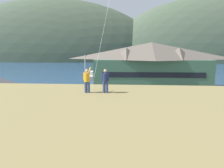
{
  "coord_description": "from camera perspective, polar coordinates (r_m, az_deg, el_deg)",
  "views": [
    {
      "loc": [
        3.44,
        -23.27,
        9.6
      ],
      "look_at": [
        1.33,
        9.0,
        3.38
      ],
      "focal_mm": 32.5,
      "sensor_mm": 36.0,
      "label": 1
    }
  ],
  "objects": [
    {
      "name": "ground_plane",
      "position": [
        25.41,
        -4.41,
        -11.34
      ],
      "size": [
        600.0,
        600.0,
        0.0
      ],
      "primitive_type": "plane",
      "color": "#66604C"
    },
    {
      "name": "parking_lot_pad",
      "position": [
        30.04,
        -3.06,
        -7.66
      ],
      "size": [
        40.0,
        20.0,
        0.1
      ],
      "primitive_type": "cube",
      "color": "gray",
      "rests_on": "ground"
    },
    {
      "name": "bay_water",
      "position": [
        83.89,
        1.36,
        4.33
      ],
      "size": [
        360.0,
        84.0,
        0.03
      ],
      "primitive_type": "cube",
      "color": "navy",
      "rests_on": "ground"
    },
    {
      "name": "far_hill_west_ridge",
      "position": [
        144.91,
        -16.94,
        6.62
      ],
      "size": [
        148.45,
        51.81,
        78.62
      ],
      "primitive_type": "ellipsoid",
      "color": "#42513D",
      "rests_on": "ground"
    },
    {
      "name": "far_hill_east_peak",
      "position": [
        145.55,
        24.49,
        6.14
      ],
      "size": [
        125.82,
        55.12,
        77.6
      ],
      "primitive_type": "ellipsoid",
      "color": "#42513D",
      "rests_on": "ground"
    },
    {
      "name": "harbor_lodge",
      "position": [
        45.7,
        10.93,
        5.41
      ],
      "size": [
        26.25,
        9.24,
        10.2
      ],
      "color": "#38604C",
      "rests_on": "ground"
    },
    {
      "name": "storage_shed_near_lot",
      "position": [
        35.65,
        -28.74,
        -2.04
      ],
      "size": [
        8.55,
        6.42,
        4.71
      ],
      "color": "#338475",
      "rests_on": "ground"
    },
    {
      "name": "wharf_dock",
      "position": [
        58.83,
        -2.68,
        1.83
      ],
      "size": [
        3.2,
        15.03,
        0.7
      ],
      "color": "#70604C",
      "rests_on": "ground"
    },
    {
      "name": "moored_boat_wharfside",
      "position": [
        59.75,
        -6.03,
        2.28
      ],
      "size": [
        2.48,
        7.62,
        2.16
      ],
      "color": "#A8A399",
      "rests_on": "ground"
    },
    {
      "name": "moored_boat_outer_mooring",
      "position": [
        57.85,
        0.51,
        2.06
      ],
      "size": [
        2.66,
        6.42,
        2.16
      ],
      "color": "#23564C",
      "rests_on": "ground"
    },
    {
      "name": "parked_car_front_row_silver",
      "position": [
        25.87,
        13.72,
        -8.69
      ],
      "size": [
        4.35,
        2.36,
        1.82
      ],
      "color": "#9EA3A8",
      "rests_on": "parking_lot_pad"
    },
    {
      "name": "parked_car_mid_row_near",
      "position": [
        25.01,
        -10.33,
        -9.24
      ],
      "size": [
        4.32,
        2.29,
        1.82
      ],
      "color": "#B28923",
      "rests_on": "parking_lot_pad"
    },
    {
      "name": "parked_car_corner_spot",
      "position": [
        31.32,
        -2.77,
        -4.93
      ],
      "size": [
        4.26,
        2.17,
        1.82
      ],
      "color": "silver",
      "rests_on": "parking_lot_pad"
    },
    {
      "name": "parked_car_lone_by_shed",
      "position": [
        30.58,
        12.38,
        -5.57
      ],
      "size": [
        4.23,
        2.12,
        1.82
      ],
      "color": "#9EA3A8",
      "rests_on": "parking_lot_pad"
    },
    {
      "name": "parked_car_mid_row_center",
      "position": [
        34.39,
        25.86,
        -4.59
      ],
      "size": [
        4.3,
        2.25,
        1.82
      ],
      "color": "red",
      "rests_on": "parking_lot_pad"
    },
    {
      "name": "parking_light_pole",
      "position": [
        34.85,
        -7.5,
        2.54
      ],
      "size": [
        0.24,
        0.78,
        7.89
      ],
      "color": "#ADADB2",
      "rests_on": "parking_lot_pad"
    },
    {
      "name": "person_kite_flyer",
      "position": [
        14.94,
        -7.04,
        1.15
      ],
      "size": [
        0.53,
        0.65,
        1.86
      ],
      "color": "#384770",
      "rests_on": "grassy_hill_foreground"
    },
    {
      "name": "person_companion",
      "position": [
        14.78,
        -1.88,
        1.06
      ],
      "size": [
        0.55,
        0.4,
        1.74
      ],
      "color": "#384770",
      "rests_on": "grassy_hill_foreground"
    }
  ]
}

